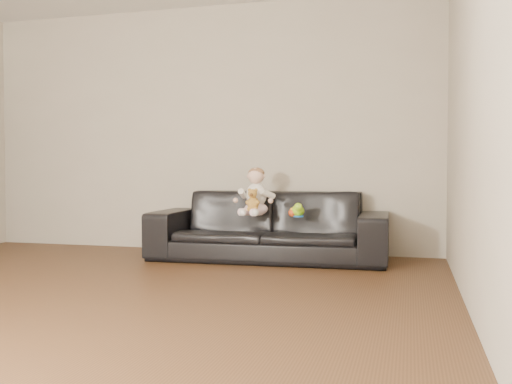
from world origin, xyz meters
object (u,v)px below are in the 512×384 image
(sofa, at_px, (269,226))
(baby, at_px, (256,194))
(toy_rattle, at_px, (292,213))
(toy_blue_disc, at_px, (298,216))
(toy_green, at_px, (298,211))
(teddy_bear, at_px, (253,200))

(sofa, xyz_separation_m, baby, (-0.10, -0.12, 0.30))
(toy_rattle, xyz_separation_m, toy_blue_disc, (0.06, 0.00, -0.03))
(toy_green, relative_size, toy_blue_disc, 1.62)
(toy_rattle, distance_m, toy_blue_disc, 0.06)
(sofa, height_order, toy_blue_disc, sofa)
(toy_rattle, bearing_deg, sofa, 144.54)
(baby, bearing_deg, teddy_bear, -69.31)
(baby, relative_size, toy_green, 2.98)
(toy_green, distance_m, toy_blue_disc, 0.06)
(teddy_bear, bearing_deg, baby, 121.76)
(sofa, relative_size, toy_blue_disc, 23.96)
(teddy_bear, distance_m, toy_blue_disc, 0.44)
(sofa, xyz_separation_m, toy_blue_disc, (0.32, -0.19, 0.11))
(toy_blue_disc, bearing_deg, toy_rattle, -177.08)
(sofa, xyz_separation_m, toy_green, (0.31, -0.16, 0.16))
(sofa, height_order, toy_green, sofa)
(teddy_bear, distance_m, toy_green, 0.42)
(baby, bearing_deg, toy_rattle, 5.66)
(toy_rattle, bearing_deg, toy_blue_disc, 2.92)
(toy_green, height_order, toy_blue_disc, toy_green)
(toy_rattle, relative_size, toy_blue_disc, 0.77)
(toy_green, bearing_deg, toy_rattle, -141.05)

